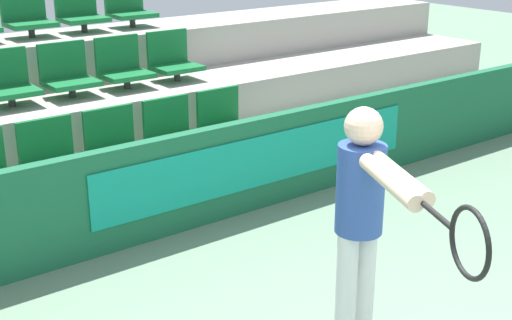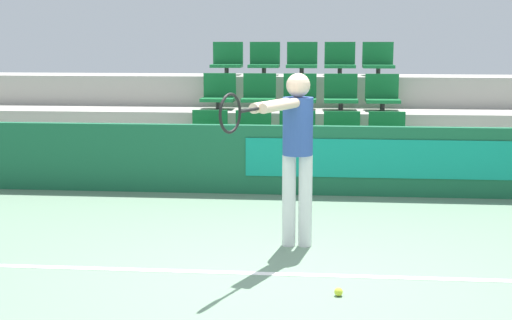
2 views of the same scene
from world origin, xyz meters
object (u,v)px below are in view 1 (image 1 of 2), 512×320
stadium_chair_7 (68,74)px  stadium_chair_12 (28,16)px  stadium_chair_14 (129,7)px  tennis_player (364,217)px  stadium_chair_4 (224,120)px  stadium_chair_13 (80,12)px  stadium_chair_9 (173,60)px  stadium_chair_1 (52,156)px  stadium_chair_3 (173,131)px  stadium_chair_8 (123,67)px  stadium_chair_2 (115,143)px  stadium_chair_6 (7,83)px

stadium_chair_7 → stadium_chair_12: stadium_chair_12 is taller
stadium_chair_14 → tennis_player: stadium_chair_14 is taller
stadium_chair_4 → tennis_player: (-1.14, -3.09, 0.33)m
stadium_chair_4 → stadium_chair_14: (0.00, 1.96, 0.93)m
stadium_chair_7 → stadium_chair_13: 1.24m
stadium_chair_9 → stadium_chair_13: stadium_chair_13 is taller
stadium_chair_4 → tennis_player: size_ratio=0.32×
stadium_chair_1 → stadium_chair_9: size_ratio=1.00×
stadium_chair_13 → tennis_player: (-0.53, -5.05, -0.60)m
stadium_chair_7 → stadium_chair_14: size_ratio=1.00×
stadium_chair_12 → stadium_chair_1: bearing=-107.3°
stadium_chair_9 → stadium_chair_3: bearing=-121.8°
stadium_chair_7 → tennis_player: bearing=-88.9°
stadium_chair_3 → tennis_player: 3.15m
stadium_chair_1 → stadium_chair_12: 2.25m
stadium_chair_9 → stadium_chair_14: 1.08m
stadium_chair_14 → stadium_chair_8: bearing=-121.8°
stadium_chair_2 → stadium_chair_9: size_ratio=1.00×
stadium_chair_6 → stadium_chair_14: bearing=28.2°
stadium_chair_7 → stadium_chair_9: bearing=0.0°
stadium_chair_1 → stadium_chair_13: size_ratio=1.00×
stadium_chair_2 → stadium_chair_8: (0.61, 0.98, 0.46)m
stadium_chair_4 → stadium_chair_9: stadium_chair_9 is taller
stadium_chair_7 → stadium_chair_12: bearing=90.0°
stadium_chair_9 → stadium_chair_7: bearing=180.0°
stadium_chair_8 → tennis_player: 4.10m
stadium_chair_1 → stadium_chair_9: stadium_chair_9 is taller
stadium_chair_3 → stadium_chair_6: bearing=141.2°
stadium_chair_4 → stadium_chair_9: 1.08m
stadium_chair_13 → stadium_chair_14: same height
stadium_chair_8 → tennis_player: size_ratio=0.32×
stadium_chair_2 → stadium_chair_12: bearing=90.0°
stadium_chair_12 → tennis_player: size_ratio=0.32×
stadium_chair_2 → stadium_chair_8: 1.24m
stadium_chair_12 → stadium_chair_13: same height
stadium_chair_4 → stadium_chair_13: bearing=107.3°
stadium_chair_9 → stadium_chair_14: size_ratio=1.00×
stadium_chair_3 → stadium_chair_9: stadium_chair_9 is taller
stadium_chair_14 → tennis_player: 5.21m
stadium_chair_2 → stadium_chair_12: size_ratio=1.00×
stadium_chair_8 → stadium_chair_13: (0.00, 0.98, 0.46)m
stadium_chair_3 → stadium_chair_9: (0.61, 0.98, 0.46)m
stadium_chair_12 → stadium_chair_6: bearing=-121.8°
stadium_chair_2 → stadium_chair_14: (1.22, 1.96, 0.93)m
stadium_chair_8 → stadium_chair_1: bearing=-141.2°
stadium_chair_3 → stadium_chair_1: bearing=180.0°
stadium_chair_1 → stadium_chair_4: same height
stadium_chair_6 → stadium_chair_9: size_ratio=1.00×
stadium_chair_6 → stadium_chair_3: bearing=-38.8°
stadium_chair_7 → tennis_player: tennis_player is taller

